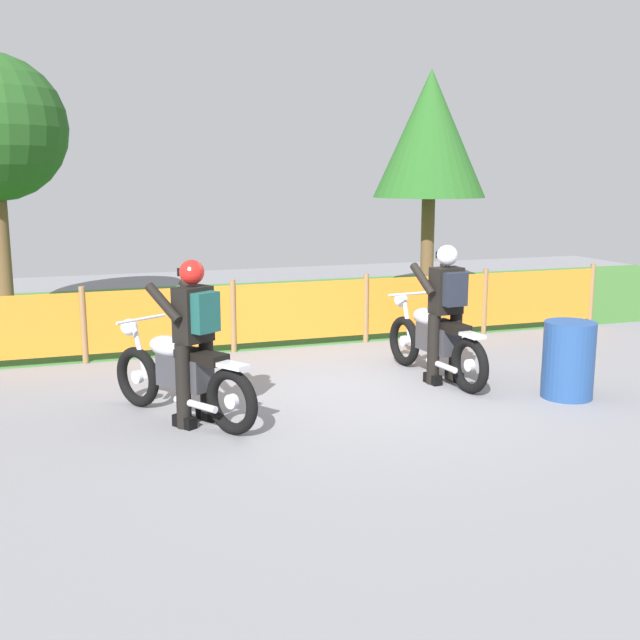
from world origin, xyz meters
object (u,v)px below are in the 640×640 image
at_px(motorcycle_lead, 180,374).
at_px(rider_trailing, 446,306).
at_px(spare_drum, 568,360).
at_px(rider_lead, 194,333).
at_px(traffic_cone, 434,329).
at_px(motorcycle_trailing, 434,340).

bearing_deg(motorcycle_lead, rider_trailing, -115.37).
bearing_deg(spare_drum, rider_lead, 174.18).
relative_size(traffic_cone, spare_drum, 0.60).
xyz_separation_m(motorcycle_lead, spare_drum, (4.31, -0.62, -0.05)).
bearing_deg(motorcycle_lead, motorcycle_trailing, -111.40).
distance_m(rider_trailing, spare_drum, 1.54).
distance_m(motorcycle_lead, traffic_cone, 4.64).
bearing_deg(rider_trailing, motorcycle_lead, 90.50).
bearing_deg(rider_trailing, traffic_cone, -30.07).
distance_m(motorcycle_lead, spare_drum, 4.35).
bearing_deg(rider_lead, motorcycle_lead, 0.51).
distance_m(motorcycle_lead, motorcycle_trailing, 3.31).
relative_size(motorcycle_lead, traffic_cone, 3.51).
bearing_deg(traffic_cone, rider_lead, -148.51).
height_order(motorcycle_lead, rider_lead, rider_lead).
bearing_deg(traffic_cone, rider_trailing, -113.55).
relative_size(motorcycle_trailing, traffic_cone, 3.98).
xyz_separation_m(motorcycle_lead, motorcycle_trailing, (3.25, 0.63, -0.00)).
bearing_deg(motorcycle_trailing, rider_lead, 98.28).
distance_m(motorcycle_trailing, traffic_cone, 1.80).
xyz_separation_m(motorcycle_trailing, traffic_cone, (0.82, 1.59, -0.23)).
distance_m(rider_lead, spare_drum, 4.23).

